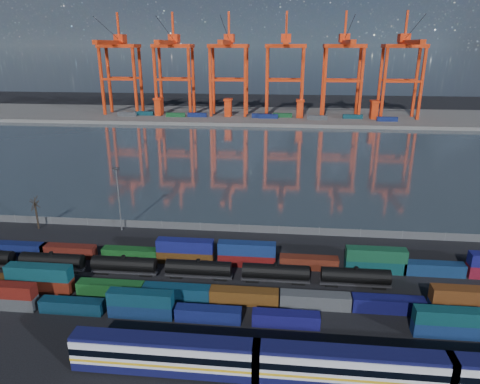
# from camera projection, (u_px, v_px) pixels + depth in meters

# --- Properties ---
(ground) EXTENTS (700.00, 700.00, 0.00)m
(ground) POSITION_uv_depth(u_px,v_px,m) (224.00, 292.00, 81.87)
(ground) COLOR black
(ground) RESTS_ON ground
(harbor_water) EXTENTS (700.00, 700.00, 0.00)m
(harbor_water) POSITION_uv_depth(u_px,v_px,m) (258.00, 157.00, 180.65)
(harbor_water) COLOR #2E3A43
(harbor_water) RESTS_ON ground
(far_quay) EXTENTS (700.00, 70.00, 2.00)m
(far_quay) POSITION_uv_depth(u_px,v_px,m) (268.00, 116.00, 279.11)
(far_quay) COLOR #514F4C
(far_quay) RESTS_ON ground
(passenger_train) EXTENTS (79.13, 3.35, 5.75)m
(passenger_train) POSITION_uv_depth(u_px,v_px,m) (351.00, 368.00, 58.46)
(passenger_train) COLOR silver
(passenger_train) RESTS_ON ground
(container_row_south) EXTENTS (139.13, 2.30, 4.91)m
(container_row_south) POSITION_uv_depth(u_px,v_px,m) (280.00, 315.00, 71.60)
(container_row_south) COLOR #36373A
(container_row_south) RESTS_ON ground
(container_row_mid) EXTENTS (142.71, 2.55, 5.43)m
(container_row_mid) POSITION_uv_depth(u_px,v_px,m) (184.00, 291.00, 78.94)
(container_row_mid) COLOR #404245
(container_row_mid) RESTS_ON ground
(container_row_north) EXTENTS (141.38, 2.49, 5.31)m
(container_row_north) POSITION_uv_depth(u_px,v_px,m) (267.00, 258.00, 90.78)
(container_row_north) COLOR #102850
(container_row_north) RESTS_ON ground
(tanker_string) EXTENTS (106.69, 2.94, 4.21)m
(tanker_string) POSITION_uv_depth(u_px,v_px,m) (124.00, 265.00, 87.63)
(tanker_string) COLOR black
(tanker_string) RESTS_ON ground
(waterfront_fence) EXTENTS (160.12, 0.12, 2.20)m
(waterfront_fence) POSITION_uv_depth(u_px,v_px,m) (239.00, 228.00, 107.89)
(waterfront_fence) COLOR #595B5E
(waterfront_fence) RESTS_ON ground
(bare_tree) EXTENTS (2.30, 2.21, 8.73)m
(bare_tree) POSITION_uv_depth(u_px,v_px,m) (36.00, 213.00, 108.81)
(bare_tree) COLOR black
(bare_tree) RESTS_ON ground
(yard_light_mast) EXTENTS (1.60, 0.40, 16.60)m
(yard_light_mast) POSITION_uv_depth(u_px,v_px,m) (118.00, 196.00, 106.21)
(yard_light_mast) COLOR slate
(yard_light_mast) RESTS_ON ground
(gantry_cranes) EXTENTS (199.68, 47.39, 64.17)m
(gantry_cranes) POSITION_uv_depth(u_px,v_px,m) (257.00, 55.00, 261.07)
(gantry_cranes) COLOR red
(gantry_cranes) RESTS_ON ground
(quay_containers) EXTENTS (172.58, 10.99, 2.60)m
(quay_containers) POSITION_uv_depth(u_px,v_px,m) (250.00, 116.00, 265.75)
(quay_containers) COLOR navy
(quay_containers) RESTS_ON far_quay
(straddle_carriers) EXTENTS (140.00, 7.00, 11.10)m
(straddle_carriers) POSITION_uv_depth(u_px,v_px,m) (264.00, 108.00, 267.73)
(straddle_carriers) COLOR red
(straddle_carriers) RESTS_ON far_quay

